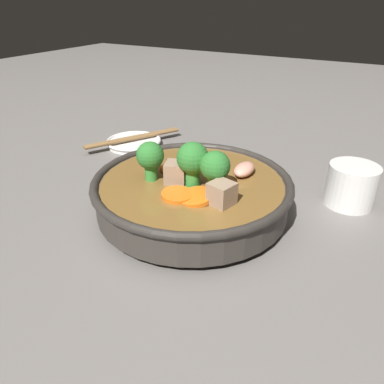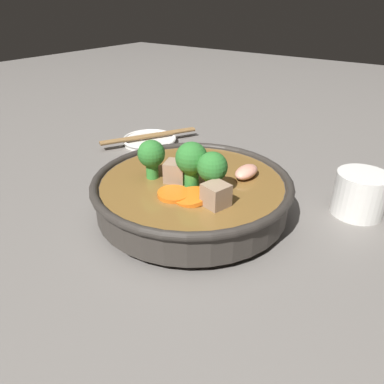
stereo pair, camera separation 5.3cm
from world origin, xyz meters
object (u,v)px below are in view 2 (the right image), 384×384
tea_cup (360,193)px  chopsticks_pair (149,136)px  stirfry_bowl (192,190)px  side_saucer (149,140)px

tea_cup → chopsticks_pair: tea_cup is taller
stirfry_bowl → side_saucer: 0.30m
stirfry_bowl → tea_cup: stirfry_bowl is taller
stirfry_bowl → chopsticks_pair: bearing=143.6°
side_saucer → chopsticks_pair: chopsticks_pair is taller
tea_cup → chopsticks_pair: bearing=175.4°
tea_cup → chopsticks_pair: (-0.44, 0.04, -0.02)m
side_saucer → chopsticks_pair: bearing=0.0°
tea_cup → side_saucer: bearing=175.4°
side_saucer → chopsticks_pair: size_ratio=0.60×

